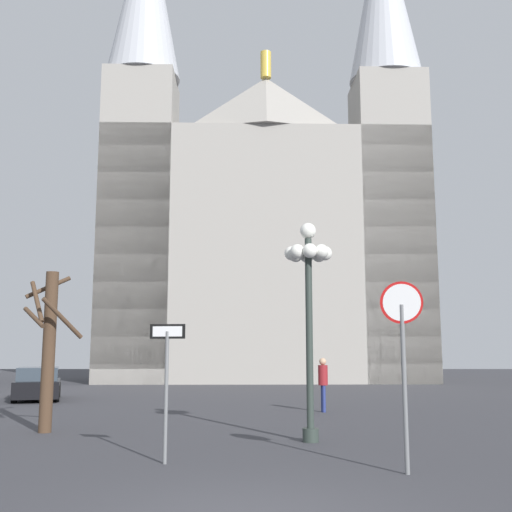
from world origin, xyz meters
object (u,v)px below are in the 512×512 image
Objects in this scene: one_way_arrow_sign at (165,373)px; pedestrian_walking at (321,379)px; street_lamp at (307,283)px; cathedral at (262,220)px; stop_sign at (401,339)px; bare_tree at (46,345)px; parked_car_near_black at (36,384)px.

one_way_arrow_sign is 1.42× the size of pedestrian_walking.
cathedral is at bearing 91.35° from street_lamp.
stop_sign is 0.64× the size of street_lamp.
bare_tree is 2.28× the size of pedestrian_walking.
one_way_arrow_sign is 5.60m from bare_tree.
one_way_arrow_sign is (-4.13, 0.94, -0.60)m from stop_sign.
street_lamp is (2.86, 2.66, 1.95)m from one_way_arrow_sign.
pedestrian_walking is at bearing 81.40° from street_lamp.
cathedral reaches higher than stop_sign.
pedestrian_walking is at bearing 34.33° from bare_tree.
street_lamp is at bearing -88.65° from cathedral.
stop_sign is at bearing -12.85° from one_way_arrow_sign.
cathedral reaches higher than street_lamp.
parked_car_near_black is (-3.73, 10.08, -1.53)m from bare_tree.
cathedral reaches higher than parked_car_near_black.
one_way_arrow_sign is at bearing -94.20° from cathedral.
bare_tree is (-6.47, 1.58, -1.40)m from street_lamp.
parked_car_near_black is (-11.47, 15.27, -1.57)m from stop_sign.
stop_sign reaches higher than one_way_arrow_sign.
one_way_arrow_sign is (-2.21, -30.06, -9.28)m from cathedral.
bare_tree is at bearing -102.71° from cathedral.
cathedral is 10.67× the size of stop_sign.
street_lamp is 7.20m from pedestrian_walking.
parked_car_near_black is at bearing 156.06° from pedestrian_walking.
bare_tree is (-5.82, -25.82, -8.72)m from cathedral.
cathedral is at bearing 58.74° from parked_car_near_black.
stop_sign is (1.92, -31.00, -8.68)m from cathedral.
one_way_arrow_sign is at bearing -112.47° from pedestrian_walking.
bare_tree is 0.92× the size of parked_car_near_black.
street_lamp is at bearing 109.48° from stop_sign.
parked_car_near_black is (-9.55, -15.73, -10.25)m from cathedral.
stop_sign is 19.16m from parked_car_near_black.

